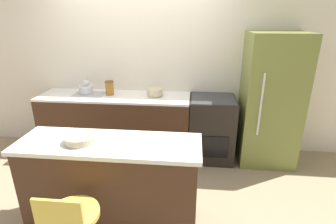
% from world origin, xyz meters
% --- Properties ---
extents(ground_plane, '(14.00, 14.00, 0.00)m').
position_xyz_m(ground_plane, '(0.00, 0.00, 0.00)').
color(ground_plane, '#998466').
extents(wall_back, '(8.00, 0.06, 2.60)m').
position_xyz_m(wall_back, '(0.00, 0.67, 1.30)').
color(wall_back, silver).
rests_on(wall_back, ground_plane).
extents(back_counter, '(2.19, 0.62, 0.93)m').
position_xyz_m(back_counter, '(-0.33, 0.33, 0.46)').
color(back_counter, '#422819').
rests_on(back_counter, ground_plane).
extents(kitchen_island, '(1.72, 0.56, 0.92)m').
position_xyz_m(kitchen_island, '(0.05, -1.11, 0.46)').
color(kitchen_island, '#422819').
rests_on(kitchen_island, ground_plane).
extents(oven_range, '(0.63, 0.63, 0.93)m').
position_xyz_m(oven_range, '(1.09, 0.33, 0.46)').
color(oven_range, black).
rests_on(oven_range, ground_plane).
extents(refrigerator, '(0.75, 0.65, 1.82)m').
position_xyz_m(refrigerator, '(1.87, 0.33, 0.91)').
color(refrigerator, olive).
rests_on(refrigerator, ground_plane).
extents(kettle, '(0.19, 0.19, 0.21)m').
position_xyz_m(kettle, '(-0.76, 0.37, 1.01)').
color(kettle, silver).
rests_on(kettle, back_counter).
extents(mixing_bowl, '(0.22, 0.22, 0.11)m').
position_xyz_m(mixing_bowl, '(0.26, 0.37, 0.98)').
color(mixing_bowl, '#C1B28E').
rests_on(mixing_bowl, back_counter).
extents(canister_jar, '(0.12, 0.12, 0.20)m').
position_xyz_m(canister_jar, '(-0.40, 0.37, 1.03)').
color(canister_jar, '#9E6623').
rests_on(canister_jar, back_counter).
extents(fruit_bowl, '(0.30, 0.30, 0.07)m').
position_xyz_m(fruit_bowl, '(-0.21, -1.13, 0.95)').
color(fruit_bowl, '#C1B28E').
rests_on(fruit_bowl, kitchen_island).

